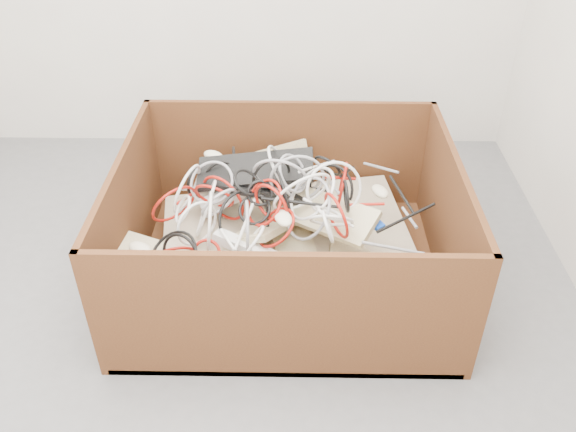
{
  "coord_description": "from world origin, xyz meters",
  "views": [
    {
      "loc": [
        0.32,
        -1.65,
        1.72
      ],
      "look_at": [
        0.29,
        0.31,
        0.3
      ],
      "focal_mm": 37.38,
      "sensor_mm": 36.0,
      "label": 1
    }
  ],
  "objects_px": {
    "power_strip_left": "(238,193)",
    "vga_plug": "(378,225)",
    "power_strip_right": "(248,248)",
    "cardboard_box": "(283,250)"
  },
  "relations": [
    {
      "from": "cardboard_box",
      "to": "power_strip_right",
      "type": "distance_m",
      "value": 0.33
    },
    {
      "from": "cardboard_box",
      "to": "vga_plug",
      "type": "bearing_deg",
      "value": -14.26
    },
    {
      "from": "power_strip_left",
      "to": "vga_plug",
      "type": "distance_m",
      "value": 0.58
    },
    {
      "from": "power_strip_left",
      "to": "power_strip_right",
      "type": "bearing_deg",
      "value": -94.63
    },
    {
      "from": "cardboard_box",
      "to": "power_strip_left",
      "type": "distance_m",
      "value": 0.3
    },
    {
      "from": "cardboard_box",
      "to": "power_strip_left",
      "type": "bearing_deg",
      "value": 152.23
    },
    {
      "from": "vga_plug",
      "to": "cardboard_box",
      "type": "bearing_deg",
      "value": -140.11
    },
    {
      "from": "power_strip_left",
      "to": "vga_plug",
      "type": "height_order",
      "value": "power_strip_left"
    },
    {
      "from": "power_strip_right",
      "to": "cardboard_box",
      "type": "bearing_deg",
      "value": 83.8
    },
    {
      "from": "cardboard_box",
      "to": "vga_plug",
      "type": "height_order",
      "value": "cardboard_box"
    }
  ]
}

